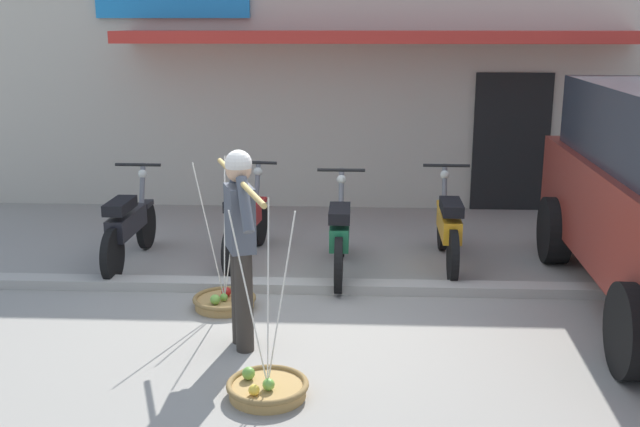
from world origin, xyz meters
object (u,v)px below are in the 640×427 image
fruit_vendor (240,236)px  fruit_basket_left_side (225,300)px  fruit_basket_right_side (267,387)px  motorcycle_nearest_shop (129,226)px  motorcycle_third_in_row (340,234)px  motorcycle_end_of_row (448,227)px  motorcycle_second_in_row (245,223)px

fruit_vendor → fruit_basket_left_side: fruit_vendor is taller
fruit_vendor → fruit_basket_left_side: size_ratio=1.22×
fruit_basket_right_side → motorcycle_nearest_shop: fruit_basket_right_side is taller
fruit_basket_right_side → motorcycle_third_in_row: 2.88m
fruit_basket_right_side → motorcycle_end_of_row: size_ratio=0.80×
motorcycle_end_of_row → fruit_basket_left_side: bearing=-148.5°
motorcycle_nearest_shop → motorcycle_end_of_row: (3.60, 0.13, 0.00)m
fruit_vendor → motorcycle_end_of_row: (1.99, 2.28, -0.53)m
fruit_basket_left_side → motorcycle_end_of_row: bearing=31.5°
fruit_basket_left_side → motorcycle_third_in_row: fruit_basket_left_side is taller
fruit_basket_right_side → motorcycle_nearest_shop: bearing=122.5°
fruit_vendor → motorcycle_nearest_shop: fruit_vendor is taller
fruit_basket_right_side → motorcycle_third_in_row: fruit_basket_right_side is taller
motorcycle_second_in_row → fruit_basket_right_side: bearing=-79.0°
fruit_vendor → motorcycle_second_in_row: fruit_vendor is taller
fruit_vendor → fruit_basket_right_side: (0.31, -0.88, -0.90)m
motorcycle_nearest_shop → motorcycle_second_in_row: size_ratio=1.00×
fruit_basket_left_side → motorcycle_end_of_row: (2.30, 1.41, 0.38)m
fruit_basket_left_side → fruit_basket_right_side: bearing=-70.5°
motorcycle_second_in_row → motorcycle_third_in_row: (1.10, -0.43, 0.00)m
motorcycle_second_in_row → motorcycle_third_in_row: same height
fruit_basket_left_side → motorcycle_third_in_row: 1.57m
fruit_vendor → fruit_basket_right_side: 1.30m
motorcycle_third_in_row → motorcycle_end_of_row: bearing=15.7°
motorcycle_end_of_row → fruit_vendor: bearing=-131.0°
fruit_basket_left_side → motorcycle_second_in_row: fruit_basket_left_side is taller
fruit_basket_right_side → motorcycle_end_of_row: (1.68, 3.16, 0.38)m
fruit_basket_right_side → motorcycle_second_in_row: size_ratio=0.80×
motorcycle_second_in_row → motorcycle_end_of_row: same height
motorcycle_nearest_shop → motorcycle_second_in_row: bearing=9.6°
motorcycle_third_in_row → motorcycle_end_of_row: same height
motorcycle_end_of_row → motorcycle_second_in_row: bearing=177.8°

